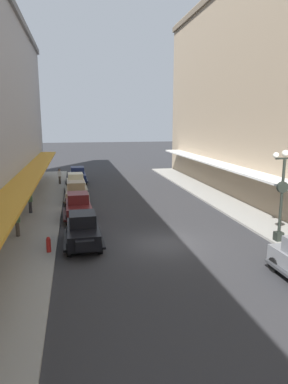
# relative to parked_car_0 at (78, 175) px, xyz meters

# --- Properties ---
(ground_plane) EXTENTS (200.00, 200.00, 0.00)m
(ground_plane) POSITION_rel_parked_car_0_xyz_m (4.61, -20.84, -0.94)
(ground_plane) COLOR #2D2D30
(sidewalk_left) EXTENTS (3.00, 60.00, 0.15)m
(sidewalk_left) POSITION_rel_parked_car_0_xyz_m (-2.89, -20.84, -0.87)
(sidewalk_left) COLOR #99968E
(sidewalk_left) RESTS_ON ground
(sidewalk_right) EXTENTS (3.00, 60.00, 0.15)m
(sidewalk_right) POSITION_rel_parked_car_0_xyz_m (12.11, -20.84, -0.87)
(sidewalk_right) COLOR #99968E
(sidewalk_right) RESTS_ON ground
(parked_car_0) EXTENTS (2.21, 4.29, 1.84)m
(parked_car_0) POSITION_rel_parked_car_0_xyz_m (0.00, 0.00, 0.00)
(parked_car_0) COLOR #19234C
(parked_car_0) RESTS_ON ground
(parked_car_1) EXTENTS (2.20, 4.28, 1.84)m
(parked_car_1) POSITION_rel_parked_car_0_xyz_m (0.06, -20.25, 0.00)
(parked_car_1) COLOR black
(parked_car_1) RESTS_ON ground
(parked_car_2) EXTENTS (2.20, 4.28, 1.84)m
(parked_car_2) POSITION_rel_parked_car_0_xyz_m (-0.19, -9.37, 0.00)
(parked_car_2) COLOR #997F5B
(parked_car_2) RESTS_ON ground
(parked_car_3) EXTENTS (2.27, 4.31, 1.84)m
(parked_car_3) POSITION_rel_parked_car_0_xyz_m (-0.24, -4.86, 0.00)
(parked_car_3) COLOR beige
(parked_car_3) RESTS_ON ground
(parked_car_5) EXTENTS (2.24, 4.30, 1.84)m
(parked_car_5) POSITION_rel_parked_car_0_xyz_m (-0.11, -14.68, 0.00)
(parked_car_5) COLOR #591919
(parked_car_5) RESTS_ON ground
(lamp_post_with_clock) EXTENTS (1.42, 0.44, 5.16)m
(lamp_post_with_clock) POSITION_rel_parked_car_0_xyz_m (11.01, -21.98, 2.04)
(lamp_post_with_clock) COLOR black
(lamp_post_with_clock) RESTS_ON sidewalk_right
(fire_hydrant) EXTENTS (0.24, 0.24, 0.82)m
(fire_hydrant) POSITION_rel_parked_car_0_xyz_m (-1.74, -21.22, -0.38)
(fire_hydrant) COLOR #B21E19
(fire_hydrant) RESTS_ON sidewalk_left
(pedestrian_0) EXTENTS (0.36, 0.24, 1.64)m
(pedestrian_0) POSITION_rel_parked_car_0_xyz_m (-3.71, -18.25, 0.05)
(pedestrian_0) COLOR #4C4238
(pedestrian_0) RESTS_ON sidewalk_left
(pedestrian_1) EXTENTS (0.36, 0.28, 1.67)m
(pedestrian_1) POSITION_rel_parked_car_0_xyz_m (-3.61, -12.89, 0.07)
(pedestrian_1) COLOR #2D2D33
(pedestrian_1) RESTS_ON sidewalk_left
(pedestrian_2) EXTENTS (0.36, 0.28, 1.67)m
(pedestrian_2) POSITION_rel_parked_car_0_xyz_m (-1.93, -0.87, 0.07)
(pedestrian_2) COLOR #4C4238
(pedestrian_2) RESTS_ON sidewalk_left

